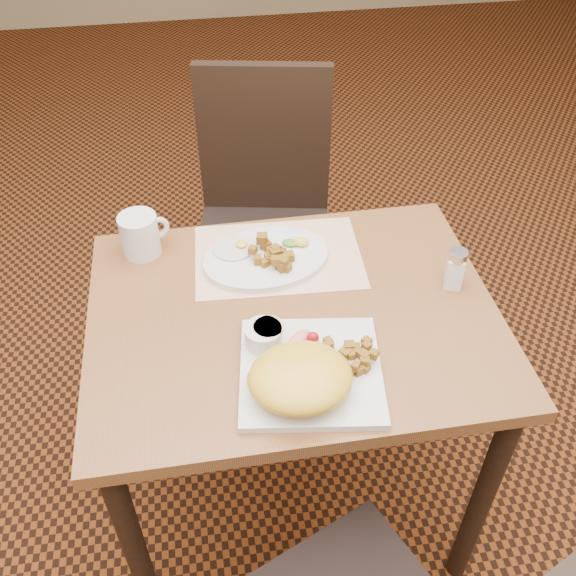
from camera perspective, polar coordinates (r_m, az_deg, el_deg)
The scene contains 15 objects.
ground at distance 2.01m, azimuth 0.37°, elevation -17.59°, with size 8.00×8.00×0.00m, color black.
table at distance 1.49m, azimuth 0.48°, elevation -5.11°, with size 0.90×0.70×0.75m.
chair_far at distance 2.09m, azimuth -2.18°, elevation 7.14°, with size 0.49×0.50×0.97m.
placemat at distance 1.56m, azimuth -0.88°, elevation 2.81°, with size 0.40×0.28×0.00m, color white.
plate_square at distance 1.29m, azimuth 2.03°, elevation -7.40°, with size 0.28×0.28×0.02m, color silver.
plate_oval at distance 1.54m, azimuth -1.97°, elevation 2.66°, with size 0.30×0.23×0.02m, color silver, non-canonical shape.
hollandaise_mound at distance 1.22m, azimuth 1.03°, elevation -8.03°, with size 0.20×0.18×0.07m.
ramekin at distance 1.31m, azimuth -2.17°, elevation -4.17°, with size 0.08×0.08×0.04m.
garnish_sq at distance 1.32m, azimuth 1.35°, elevation -4.47°, with size 0.08×0.06×0.03m.
fried_egg at distance 1.55m, azimuth -4.79°, elevation 3.61°, with size 0.10×0.10×0.02m.
garnish_ov at distance 1.56m, azimuth 0.79°, elevation 4.10°, with size 0.07×0.04×0.02m.
salt_shaker at distance 1.49m, azimuth 14.64°, elevation 1.69°, with size 0.05×0.05×0.10m.
coffee_mug at distance 1.58m, azimuth -12.96°, elevation 4.65°, with size 0.12×0.09×0.10m.
home_fries_sq at distance 1.29m, azimuth 5.52°, elevation -5.94°, with size 0.11×0.11×0.03m.
home_fries_ov at distance 1.51m, azimuth -1.37°, elevation 3.03°, with size 0.11×0.12×0.04m.
Camera 1 is at (-0.18, -1.00, 1.74)m, focal length 40.00 mm.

